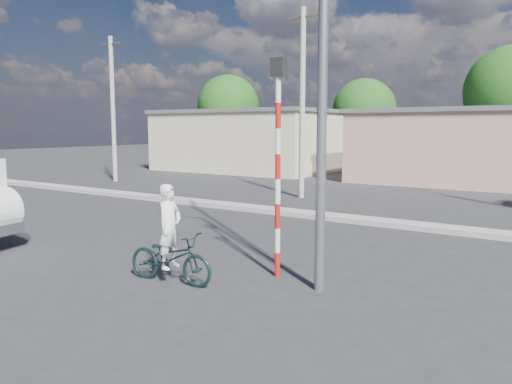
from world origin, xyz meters
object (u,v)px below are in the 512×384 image
Objects in this scene: bicycle at (170,258)px; streetlight at (315,16)px; cyclist at (170,241)px; traffic_pole at (278,149)px.

bicycle is 5.24m from streetlight.
cyclist is 4.97m from streetlight.
traffic_pole reaches higher than cyclist.
cyclist is at bearing -135.31° from traffic_pole.
streetlight reaches higher than cyclist.
cyclist is at bearing -153.89° from streetlight.
traffic_pole is (1.52, 1.51, 1.77)m from cyclist.
traffic_pole is at bearing 162.27° from streetlight.
bicycle is 0.32m from cyclist.
streetlight reaches higher than traffic_pole.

